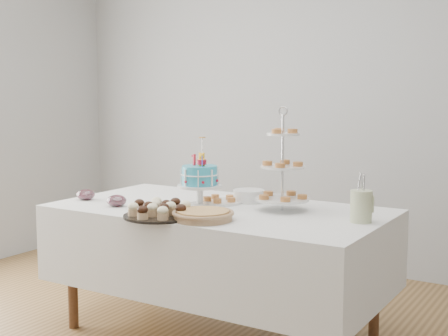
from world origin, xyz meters
The scene contains 11 objects.
walls centered at (0.00, 0.00, 1.35)m, with size 5.04×4.04×2.70m.
table centered at (0.00, 0.30, 0.54)m, with size 1.92×1.02×0.77m.
birthday_cake centered at (-0.13, 0.30, 0.88)m, with size 0.26×0.26×0.40m.
cupcake_tray centered at (-0.12, -0.10, 0.81)m, with size 0.39×0.39×0.09m.
pie centered at (0.12, -0.05, 0.80)m, with size 0.33×0.33×0.05m.
tiered_stand centered at (0.35, 0.41, 1.02)m, with size 0.30×0.30×0.59m.
plate_stack centered at (0.06, 0.55, 0.81)m, with size 0.19×0.19×0.07m.
pastry_plate centered at (-0.07, 0.43, 0.79)m, with size 0.27×0.27×0.04m.
jam_bowl_a centered at (-0.53, 0.02, 0.80)m, with size 0.12×0.12×0.07m.
jam_bowl_b centered at (-0.84, 0.08, 0.80)m, with size 0.11×0.11×0.07m.
utensil_pitcher centered at (0.84, 0.34, 0.86)m, with size 0.12×0.11×0.25m.
Camera 1 is at (1.89, -2.72, 1.44)m, focal length 50.00 mm.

